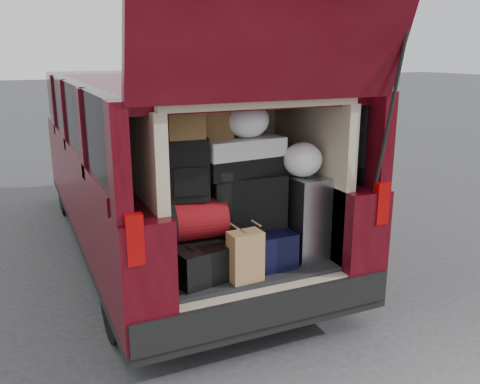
% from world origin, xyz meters
% --- Properties ---
extents(ground, '(80.00, 80.00, 0.00)m').
position_xyz_m(ground, '(0.00, 0.00, 0.00)').
color(ground, '#343436').
rests_on(ground, ground).
extents(minivan, '(1.90, 5.35, 2.77)m').
position_xyz_m(minivan, '(0.00, 1.86, 0.91)').
color(minivan, black).
rests_on(minivan, ground).
extents(load_floor, '(1.24, 1.05, 0.55)m').
position_xyz_m(load_floor, '(0.00, 0.28, 0.28)').
color(load_floor, black).
rests_on(load_floor, ground).
extents(black_hardshell, '(0.54, 0.67, 0.24)m').
position_xyz_m(black_hardshell, '(-0.37, 0.13, 0.67)').
color(black_hardshell, black).
rests_on(black_hardshell, load_floor).
extents(navy_hardshell, '(0.50, 0.60, 0.26)m').
position_xyz_m(navy_hardshell, '(0.08, 0.14, 0.68)').
color(navy_hardshell, black).
rests_on(navy_hardshell, load_floor).
extents(silver_roller, '(0.28, 0.42, 0.61)m').
position_xyz_m(silver_roller, '(0.48, 0.09, 0.86)').
color(silver_roller, silver).
rests_on(silver_roller, load_floor).
extents(kraft_bag, '(0.23, 0.15, 0.34)m').
position_xyz_m(kraft_bag, '(-0.09, -0.15, 0.72)').
color(kraft_bag, '#A5814A').
rests_on(kraft_bag, load_floor).
extents(red_duffel, '(0.44, 0.30, 0.28)m').
position_xyz_m(red_duffel, '(-0.35, 0.13, 0.93)').
color(red_duffel, maroon).
rests_on(red_duffel, black_hardshell).
extents(black_soft_case, '(0.56, 0.36, 0.38)m').
position_xyz_m(black_soft_case, '(0.07, 0.20, 1.00)').
color(black_soft_case, black).
rests_on(black_soft_case, navy_hardshell).
extents(backpack, '(0.33, 0.24, 0.42)m').
position_xyz_m(backpack, '(-0.38, 0.16, 1.27)').
color(backpack, black).
rests_on(backpack, red_duffel).
extents(twotone_duffel, '(0.61, 0.36, 0.26)m').
position_xyz_m(twotone_duffel, '(0.04, 0.21, 1.32)').
color(twotone_duffel, silver).
rests_on(twotone_duffel, black_soft_case).
extents(grocery_sack_lower, '(0.26, 0.22, 0.22)m').
position_xyz_m(grocery_sack_lower, '(-0.39, 0.17, 1.60)').
color(grocery_sack_lower, brown).
rests_on(grocery_sack_lower, backpack).
extents(grocery_sack_upper, '(0.24, 0.20, 0.24)m').
position_xyz_m(grocery_sack_upper, '(-0.15, 0.26, 1.57)').
color(grocery_sack_upper, brown).
rests_on(grocery_sack_upper, twotone_duffel).
extents(plastic_bag_center, '(0.31, 0.29, 0.25)m').
position_xyz_m(plastic_bag_center, '(0.07, 0.19, 1.58)').
color(plastic_bag_center, white).
rests_on(plastic_bag_center, twotone_duffel).
extents(plastic_bag_right, '(0.29, 0.27, 0.25)m').
position_xyz_m(plastic_bag_right, '(0.46, 0.06, 1.29)').
color(plastic_bag_right, white).
rests_on(plastic_bag_right, silver_roller).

